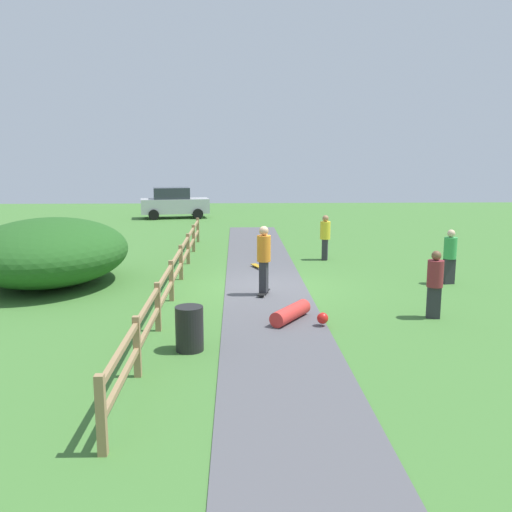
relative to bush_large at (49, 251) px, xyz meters
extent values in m
plane|color=#427533|center=(6.52, -0.88, -1.00)|extent=(60.00, 60.00, 0.00)
cube|color=#515156|center=(6.52, -0.88, -0.99)|extent=(2.40, 28.00, 0.02)
cube|color=#997A51|center=(3.92, -9.88, -0.45)|extent=(0.12, 0.12, 1.10)
cube|color=#997A51|center=(3.92, -7.31, -0.45)|extent=(0.12, 0.12, 1.10)
cube|color=#997A51|center=(3.92, -4.74, -0.45)|extent=(0.12, 0.12, 1.10)
cube|color=#997A51|center=(3.92, -2.16, -0.45)|extent=(0.12, 0.12, 1.10)
cube|color=#997A51|center=(3.92, 0.41, -0.45)|extent=(0.12, 0.12, 1.10)
cube|color=#997A51|center=(3.92, 2.98, -0.45)|extent=(0.12, 0.12, 1.10)
cube|color=#997A51|center=(3.92, 5.55, -0.45)|extent=(0.12, 0.12, 1.10)
cube|color=#997A51|center=(3.92, 8.12, -0.45)|extent=(0.12, 0.12, 1.10)
cube|color=#997A51|center=(3.92, -0.88, -0.50)|extent=(0.08, 18.00, 0.09)
cube|color=#997A51|center=(3.92, -0.88, -0.05)|extent=(0.08, 18.00, 0.09)
ellipsoid|color=#23561E|center=(0.00, 0.00, 0.00)|extent=(4.63, 5.56, 2.00)
cylinder|color=black|center=(4.72, -6.00, -0.55)|extent=(0.56, 0.56, 0.90)
cube|color=black|center=(6.41, -1.67, -0.91)|extent=(0.41, 0.82, 0.02)
cylinder|color=silver|center=(6.42, -1.38, -0.95)|extent=(0.05, 0.07, 0.06)
cylinder|color=silver|center=(6.56, -1.42, -0.95)|extent=(0.05, 0.07, 0.06)
cylinder|color=silver|center=(6.26, -1.92, -0.95)|extent=(0.05, 0.07, 0.06)
cylinder|color=silver|center=(6.41, -1.96, -0.95)|extent=(0.05, 0.07, 0.06)
cube|color=#2D2D33|center=(6.41, -1.67, -0.46)|extent=(0.28, 0.36, 0.86)
cylinder|color=orange|center=(6.41, -1.67, 0.33)|extent=(0.47, 0.47, 0.72)
sphere|color=tan|center=(6.41, -1.67, 0.82)|extent=(0.26, 0.26, 0.26)
cylinder|color=red|center=(6.92, -4.12, -0.80)|extent=(1.07, 1.37, 0.36)
sphere|color=red|center=(7.61, -4.58, -0.80)|extent=(0.26, 0.26, 0.26)
cube|color=#BF8C19|center=(6.39, 2.05, -0.91)|extent=(0.47, 0.82, 0.02)
cylinder|color=silver|center=(6.56, 1.81, -0.95)|extent=(0.05, 0.07, 0.06)
cylinder|color=silver|center=(6.41, 1.76, -0.95)|extent=(0.05, 0.07, 0.06)
cylinder|color=silver|center=(6.36, 2.34, -0.95)|extent=(0.05, 0.07, 0.06)
cylinder|color=silver|center=(6.22, 2.28, -0.95)|extent=(0.05, 0.07, 0.06)
cube|color=#2D2D33|center=(8.97, 3.59, -0.60)|extent=(0.28, 0.36, 0.79)
cylinder|color=yellow|center=(8.97, 3.59, 0.12)|extent=(0.47, 0.47, 0.66)
sphere|color=#9E704C|center=(8.97, 3.59, 0.56)|extent=(0.24, 0.24, 0.24)
cube|color=#2D2D33|center=(10.37, -3.97, -0.61)|extent=(0.36, 0.28, 0.77)
cylinder|color=maroon|center=(10.37, -3.97, 0.09)|extent=(0.47, 0.47, 0.64)
sphere|color=brown|center=(10.37, -3.97, 0.52)|extent=(0.23, 0.23, 0.23)
cube|color=#2D2D33|center=(12.10, -0.45, -0.61)|extent=(0.35, 0.25, 0.78)
cylinder|color=green|center=(12.10, -0.45, 0.11)|extent=(0.44, 0.44, 0.65)
sphere|color=beige|center=(12.10, -0.45, 0.55)|extent=(0.23, 0.23, 0.23)
cube|color=#B7B7BC|center=(1.80, 18.08, -0.23)|extent=(4.43, 2.39, 0.90)
cube|color=#2D333D|center=(1.60, 18.04, 0.57)|extent=(2.43, 1.91, 0.70)
cylinder|color=black|center=(2.98, 19.17, -0.68)|extent=(0.67, 0.35, 0.64)
cylinder|color=black|center=(3.28, 17.44, -0.68)|extent=(0.67, 0.35, 0.64)
cylinder|color=black|center=(0.32, 18.71, -0.68)|extent=(0.67, 0.35, 0.64)
cylinder|color=black|center=(0.62, 16.98, -0.68)|extent=(0.67, 0.35, 0.64)
camera|label=1|loc=(5.66, -16.45, 2.81)|focal=38.34mm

